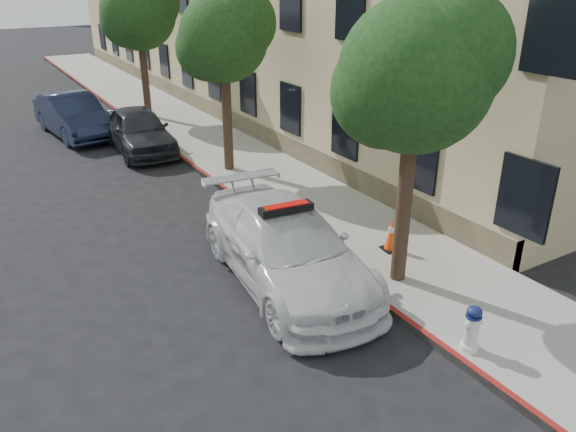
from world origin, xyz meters
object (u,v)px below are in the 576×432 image
(police_car, at_px, (286,247))
(traffic_cone, at_px, (392,235))
(fire_hydrant, at_px, (472,329))
(parked_car_mid, at_px, (139,130))
(parked_car_far, at_px, (73,115))

(police_car, height_order, traffic_cone, police_car)
(fire_hydrant, height_order, traffic_cone, fire_hydrant)
(parked_car_mid, distance_m, parked_car_far, 3.63)
(fire_hydrant, bearing_deg, traffic_cone, 78.86)
(parked_car_far, height_order, traffic_cone, parked_car_far)
(police_car, xyz_separation_m, parked_car_far, (-1.34, 13.71, 0.00))
(police_car, relative_size, fire_hydrant, 6.83)
(parked_car_mid, xyz_separation_m, parked_car_far, (-1.53, 3.29, 0.03))
(police_car, height_order, parked_car_mid, police_car)
(parked_car_far, relative_size, traffic_cone, 6.66)
(police_car, bearing_deg, fire_hydrant, -64.12)
(parked_car_mid, height_order, fire_hydrant, parked_car_mid)
(police_car, xyz_separation_m, parked_car_mid, (0.19, 10.42, -0.02))
(traffic_cone, bearing_deg, parked_car_mid, 102.72)
(parked_car_far, bearing_deg, parked_car_mid, -71.80)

